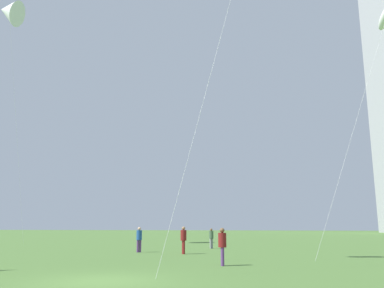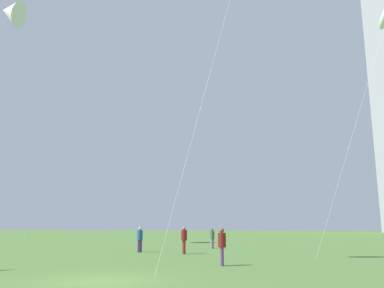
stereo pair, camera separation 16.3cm
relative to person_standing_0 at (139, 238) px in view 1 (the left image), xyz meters
name	(u,v)px [view 1 (the left image)]	position (x,y,z in m)	size (l,w,h in m)	color
ground	(101,281)	(3.35, -14.38, -1.00)	(280.00, 280.00, 0.00)	#476B30
person_standing_0	(139,238)	(0.00, 0.00, 0.00)	(0.39, 0.39, 1.74)	#593372
person_standing_1	(222,244)	(6.82, -8.40, 0.00)	(0.39, 0.39, 1.74)	#593372
person_standing_2	(183,238)	(3.42, -1.07, 0.03)	(0.40, 0.40, 1.78)	maroon
person_standing_4	(211,237)	(4.35, 5.60, -0.07)	(0.36, 0.36, 1.61)	gray
kite_flying_3	(9,12)	(-16.97, 6.48, 22.86)	(3.09, 5.00, 25.46)	silver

